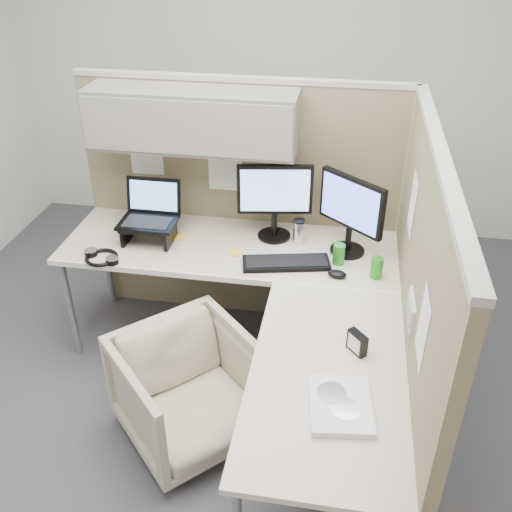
% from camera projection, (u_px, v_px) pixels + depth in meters
% --- Properties ---
extents(ground, '(4.50, 4.50, 0.00)m').
position_uv_depth(ground, '(232.00, 401.00, 3.30)').
color(ground, '#3D3C42').
rests_on(ground, ground).
extents(partition_back, '(2.00, 0.36, 1.63)m').
position_uv_depth(partition_back, '(221.00, 167.00, 3.45)').
color(partition_back, '#847556').
rests_on(partition_back, ground).
extents(partition_right, '(0.07, 2.03, 1.63)m').
position_uv_depth(partition_right, '(411.00, 311.00, 2.69)').
color(partition_right, '#847556').
rests_on(partition_right, ground).
extents(desk, '(2.00, 1.98, 0.73)m').
position_uv_depth(desk, '(257.00, 294.00, 3.03)').
color(desk, beige).
rests_on(desk, ground).
extents(office_chair, '(0.90, 0.89, 0.67)m').
position_uv_depth(office_chair, '(189.00, 386.00, 2.94)').
color(office_chair, '#BBAD95').
rests_on(office_chair, ground).
extents(monitor_left, '(0.44, 0.20, 0.47)m').
position_uv_depth(monitor_left, '(275.00, 196.00, 3.33)').
color(monitor_left, black).
rests_on(monitor_left, desk).
extents(monitor_right, '(0.36, 0.31, 0.47)m').
position_uv_depth(monitor_right, '(351.00, 210.00, 3.18)').
color(monitor_right, black).
rests_on(monitor_right, desk).
extents(laptop_station, '(0.33, 0.29, 0.35)m').
position_uv_depth(laptop_station, '(150.00, 219.00, 3.38)').
color(laptop_station, black).
rests_on(laptop_station, desk).
extents(keyboard, '(0.51, 0.26, 0.02)m').
position_uv_depth(keyboard, '(286.00, 263.00, 3.20)').
color(keyboard, black).
rests_on(keyboard, desk).
extents(mouse, '(0.11, 0.08, 0.04)m').
position_uv_depth(mouse, '(337.00, 274.00, 3.09)').
color(mouse, black).
rests_on(mouse, desk).
extents(travel_mug, '(0.07, 0.07, 0.15)m').
position_uv_depth(travel_mug, '(299.00, 232.00, 3.37)').
color(travel_mug, silver).
rests_on(travel_mug, desk).
extents(soda_can_green, '(0.07, 0.07, 0.12)m').
position_uv_depth(soda_can_green, '(377.00, 268.00, 3.06)').
color(soda_can_green, '#268C1E').
rests_on(soda_can_green, desk).
extents(soda_can_silver, '(0.07, 0.07, 0.12)m').
position_uv_depth(soda_can_silver, '(339.00, 254.00, 3.18)').
color(soda_can_silver, '#268C1E').
rests_on(soda_can_silver, desk).
extents(sticky_note_d, '(0.09, 0.09, 0.01)m').
position_uv_depth(sticky_note_d, '(235.00, 252.00, 3.31)').
color(sticky_note_d, yellow).
rests_on(sticky_note_d, desk).
extents(sticky_note_c, '(0.09, 0.09, 0.01)m').
position_uv_depth(sticky_note_c, '(181.00, 238.00, 3.46)').
color(sticky_note_c, yellow).
rests_on(sticky_note_c, desk).
extents(headphones, '(0.25, 0.25, 0.03)m').
position_uv_depth(headphones, '(102.00, 257.00, 3.24)').
color(headphones, black).
rests_on(headphones, desk).
extents(paper_stack, '(0.28, 0.34, 0.03)m').
position_uv_depth(paper_stack, '(340.00, 405.00, 2.28)').
color(paper_stack, white).
rests_on(paper_stack, desk).
extents(desk_clock, '(0.10, 0.10, 0.10)m').
position_uv_depth(desk_clock, '(357.00, 343.00, 2.55)').
color(desk_clock, black).
rests_on(desk_clock, desk).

